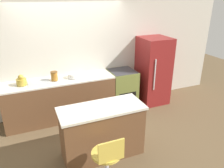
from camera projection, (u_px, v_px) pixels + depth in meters
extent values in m
plane|color=brown|center=(82.00, 121.00, 4.90)|extent=(14.00, 14.00, 0.00)
cube|color=beige|center=(71.00, 58.00, 4.97)|extent=(8.00, 0.06, 2.60)
cube|color=brown|center=(61.00, 100.00, 4.88)|extent=(2.38, 0.62, 0.90)
cube|color=beige|center=(59.00, 81.00, 4.70)|extent=(2.38, 0.62, 0.03)
cube|color=#9EA3A8|center=(39.00, 83.00, 4.54)|extent=(0.44, 0.34, 0.01)
cube|color=brown|center=(102.00, 132.00, 3.75)|extent=(1.37, 0.57, 0.89)
cube|color=beige|center=(102.00, 109.00, 3.57)|extent=(1.42, 0.60, 0.04)
cube|color=olive|center=(122.00, 89.00, 5.41)|extent=(0.62, 0.62, 0.93)
cube|color=black|center=(128.00, 99.00, 5.19)|extent=(0.43, 0.01, 0.33)
cube|color=#333338|center=(123.00, 71.00, 5.23)|extent=(0.59, 0.59, 0.01)
cube|color=maroon|center=(153.00, 71.00, 5.52)|extent=(0.70, 0.72, 1.68)
cube|color=silver|center=(155.00, 75.00, 5.12)|extent=(0.02, 0.02, 0.76)
cylinder|color=gold|center=(106.00, 153.00, 3.10)|extent=(0.44, 0.44, 0.04)
cube|color=gold|center=(111.00, 151.00, 2.87)|extent=(0.37, 0.02, 0.32)
cylinder|color=#B29333|center=(22.00, 82.00, 4.40)|extent=(0.20, 0.20, 0.13)
sphere|color=#B29333|center=(21.00, 77.00, 4.36)|extent=(0.11, 0.11, 0.11)
cylinder|color=white|center=(74.00, 75.00, 4.78)|extent=(0.24, 0.24, 0.10)
cylinder|color=#9E6623|center=(54.00, 76.00, 4.62)|extent=(0.14, 0.14, 0.18)
cylinder|color=brown|center=(54.00, 72.00, 4.58)|extent=(0.15, 0.15, 0.02)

